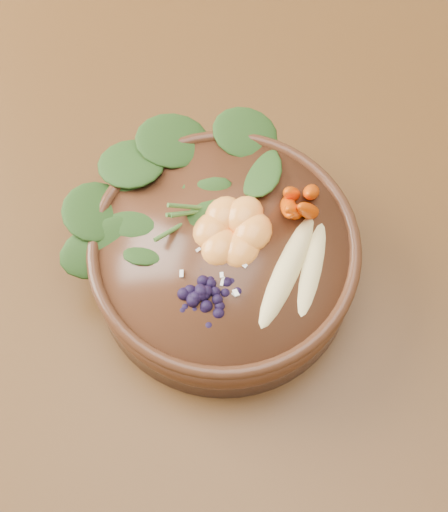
% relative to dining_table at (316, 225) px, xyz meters
% --- Properties ---
extents(ground, '(4.00, 4.00, 0.00)m').
position_rel_dining_table_xyz_m(ground, '(0.00, 0.00, -0.66)').
color(ground, '#381E0F').
rests_on(ground, ground).
extents(dining_table, '(1.60, 0.90, 0.75)m').
position_rel_dining_table_xyz_m(dining_table, '(0.00, 0.00, 0.00)').
color(dining_table, '#331C0C').
rests_on(dining_table, ground).
extents(stoneware_bowl, '(0.29, 0.29, 0.07)m').
position_rel_dining_table_xyz_m(stoneware_bowl, '(-0.04, -0.15, 0.13)').
color(stoneware_bowl, '#4E2B19').
rests_on(stoneware_bowl, dining_table).
extents(kale_heap, '(0.19, 0.17, 0.04)m').
position_rel_dining_table_xyz_m(kale_heap, '(-0.09, -0.10, 0.18)').
color(kale_heap, '#244517').
rests_on(kale_heap, stoneware_bowl).
extents(carrot_cluster, '(0.06, 0.06, 0.07)m').
position_rel_dining_table_xyz_m(carrot_cluster, '(-0.00, -0.07, 0.20)').
color(carrot_cluster, '#DA4000').
rests_on(carrot_cluster, stoneware_bowl).
extents(banana_halves, '(0.07, 0.15, 0.02)m').
position_rel_dining_table_xyz_m(banana_halves, '(0.03, -0.13, 0.17)').
color(banana_halves, '#E0CC84').
rests_on(banana_halves, stoneware_bowl).
extents(mandarin_cluster, '(0.08, 0.09, 0.03)m').
position_rel_dining_table_xyz_m(mandarin_cluster, '(-0.04, -0.13, 0.18)').
color(mandarin_cluster, '#FF9237').
rests_on(mandarin_cluster, stoneware_bowl).
extents(blueberry_pile, '(0.13, 0.10, 0.04)m').
position_rel_dining_table_xyz_m(blueberry_pile, '(-0.03, -0.20, 0.18)').
color(blueberry_pile, black).
rests_on(blueberry_pile, stoneware_bowl).
extents(coconut_flakes, '(0.09, 0.07, 0.01)m').
position_rel_dining_table_xyz_m(coconut_flakes, '(-0.04, -0.17, 0.17)').
color(coconut_flakes, white).
rests_on(coconut_flakes, stoneware_bowl).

